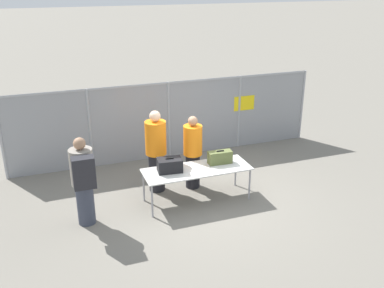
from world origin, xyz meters
TOP-DOWN VIEW (x-y plane):
  - ground_plane at (0.00, 0.00)m, footprint 120.00×120.00m
  - fence_section at (0.02, 2.47)m, footprint 8.07×0.07m
  - inspection_table at (-0.16, -0.02)m, footprint 2.25×0.81m
  - suitcase_black at (-0.72, 0.06)m, footprint 0.53×0.38m
  - suitcase_olive at (0.40, 0.08)m, footprint 0.51×0.22m
  - traveler_hooded at (-2.47, -0.19)m, footprint 0.44×0.68m
  - security_worker_near at (-0.02, 0.59)m, footprint 0.42×0.42m
  - security_worker_far at (-0.82, 0.72)m, footprint 0.46×0.46m
  - utility_trailer at (0.87, 3.89)m, footprint 4.27×2.10m

SIDE VIEW (x-z plane):
  - ground_plane at x=0.00m, z-range 0.00..0.00m
  - utility_trailer at x=0.87m, z-range 0.06..0.70m
  - inspection_table at x=-0.16m, z-range 0.32..1.05m
  - security_worker_near at x=-0.02m, z-range 0.03..1.71m
  - suitcase_olive at x=0.40m, z-range 0.72..1.02m
  - suitcase_black at x=-0.72m, z-range 0.72..1.02m
  - security_worker_far at x=-0.82m, z-range 0.03..1.88m
  - traveler_hooded at x=-2.47m, z-range 0.09..1.86m
  - fence_section at x=0.02m, z-range 0.05..2.05m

